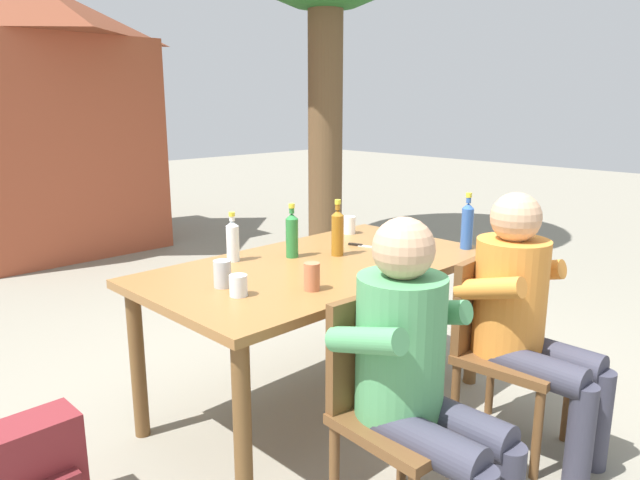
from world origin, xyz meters
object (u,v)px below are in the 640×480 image
(chair_near_right, at_px, (499,341))
(cup_white, at_px, (349,225))
(bottle_green, at_px, (292,234))
(brick_kiosk, at_px, (46,113))
(bottle_amber, at_px, (338,232))
(bottle_clear, at_px, (233,240))
(bottle_blue, at_px, (467,225))
(table_knife, at_px, (365,246))
(dining_table, at_px, (320,281))
(cup_terracotta, at_px, (312,277))
(cup_steel, at_px, (222,274))
(person_in_white_shirt, at_px, (418,367))
(person_in_plaid_shirt, at_px, (525,312))
(cup_glass, at_px, (238,285))
(chair_near_left, at_px, (393,399))
(backpack_by_near_side, at_px, (38,475))

(chair_near_right, xyz_separation_m, cup_white, (0.21, 1.14, 0.34))
(bottle_green, relative_size, brick_kiosk, 0.10)
(bottle_amber, height_order, bottle_clear, bottle_amber)
(bottle_blue, relative_size, table_knife, 1.31)
(dining_table, bearing_deg, cup_terracotta, -139.13)
(dining_table, relative_size, brick_kiosk, 0.64)
(bottle_amber, distance_m, cup_steel, 0.74)
(person_in_white_shirt, height_order, table_knife, person_in_white_shirt)
(brick_kiosk, bearing_deg, bottle_blue, -85.15)
(cup_terracotta, relative_size, table_knife, 0.51)
(chair_near_right, bearing_deg, person_in_plaid_shirt, -86.17)
(table_knife, bearing_deg, bottle_amber, -175.62)
(person_in_plaid_shirt, height_order, bottle_blue, person_in_plaid_shirt)
(cup_glass, relative_size, brick_kiosk, 0.03)
(person_in_white_shirt, distance_m, table_knife, 1.27)
(bottle_green, distance_m, cup_glass, 0.65)
(cup_steel, distance_m, cup_white, 1.21)
(dining_table, distance_m, cup_white, 0.71)
(dining_table, bearing_deg, person_in_plaid_shirt, -66.08)
(bottle_amber, bearing_deg, person_in_white_shirt, -121.28)
(bottle_blue, height_order, cup_terracotta, bottle_blue)
(chair_near_left, bearing_deg, cup_terracotta, 81.96)
(dining_table, bearing_deg, table_knife, 9.43)
(dining_table, xyz_separation_m, table_knife, (0.42, 0.07, 0.09))
(person_in_plaid_shirt, distance_m, cup_steel, 1.34)
(chair_near_right, xyz_separation_m, bottle_amber, (-0.21, 0.83, 0.41))
(person_in_white_shirt, xyz_separation_m, cup_white, (0.99, 1.25, 0.17))
(cup_terracotta, bearing_deg, cup_steel, 128.99)
(chair_near_right, relative_size, bottle_blue, 2.83)
(person_in_plaid_shirt, height_order, bottle_clear, person_in_plaid_shirt)
(cup_terracotta, distance_m, cup_glass, 0.31)
(bottle_clear, height_order, backpack_by_near_side, bottle_clear)
(cup_steel, relative_size, brick_kiosk, 0.04)
(table_knife, bearing_deg, cup_steel, -177.54)
(bottle_green, relative_size, cup_terracotta, 2.33)
(person_in_white_shirt, relative_size, brick_kiosk, 0.43)
(dining_table, height_order, bottle_clear, bottle_clear)
(person_in_plaid_shirt, xyz_separation_m, bottle_clear, (-0.67, 1.23, 0.23))
(person_in_white_shirt, bearing_deg, cup_terracotta, 82.87)
(person_in_white_shirt, xyz_separation_m, cup_terracotta, (0.08, 0.62, 0.18))
(cup_steel, xyz_separation_m, cup_white, (1.16, 0.33, -0.01))
(dining_table, distance_m, bottle_amber, 0.28)
(bottle_green, relative_size, cup_white, 2.65)
(bottle_amber, bearing_deg, cup_steel, -178.17)
(bottle_amber, distance_m, bottle_clear, 0.54)
(bottle_blue, bearing_deg, dining_table, 156.51)
(person_in_plaid_shirt, height_order, table_knife, person_in_plaid_shirt)
(bottle_amber, relative_size, table_knife, 1.25)
(chair_near_left, relative_size, backpack_by_near_side, 2.05)
(bottle_clear, distance_m, brick_kiosk, 4.20)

